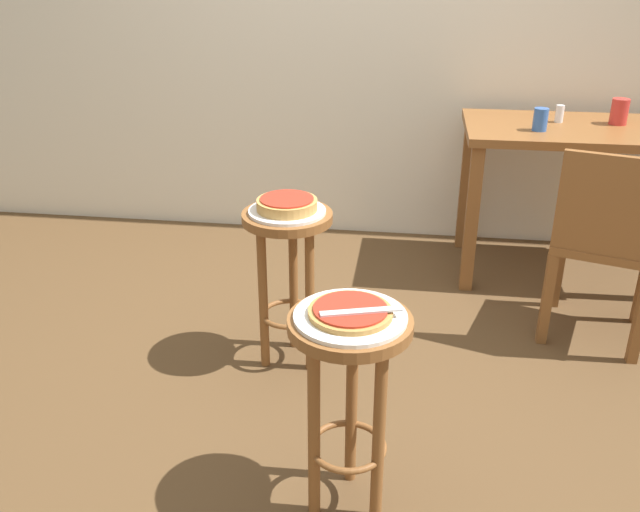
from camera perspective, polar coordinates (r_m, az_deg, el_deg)
ground_plane at (r=2.69m, az=0.92°, el=-10.96°), size 6.00×6.00×0.00m
stool_foreground at (r=1.95m, az=2.43°, el=-9.78°), size 0.34×0.34×0.65m
serving_plate_foreground at (r=1.85m, az=2.54°, el=-5.06°), size 0.31×0.31×0.01m
pizza_foreground at (r=1.84m, az=2.54°, el=-4.63°), size 0.23×0.23×0.02m
stool_middle at (r=2.64m, az=-2.67°, el=0.00°), size 0.34×0.34×0.65m
serving_plate_middle at (r=2.57m, az=-2.75°, el=3.74°), size 0.29×0.29×0.01m
pizza_middle at (r=2.56m, az=-2.77°, el=4.34°), size 0.23×0.23×0.05m
dining_table at (r=3.58m, az=20.00°, el=8.07°), size 1.01×0.63×0.77m
cup_near_edge at (r=3.39m, az=17.85°, el=10.76°), size 0.07×0.07×0.10m
cup_far_edge at (r=3.65m, az=23.64°, el=10.95°), size 0.08×0.08×0.12m
condiment_shaker at (r=3.59m, az=19.30°, el=11.10°), size 0.04×0.04×0.08m
wooden_chair at (r=3.02m, az=22.68°, el=1.25°), size 0.50×0.50×0.85m
pizza_server_knife at (r=1.81m, az=3.44°, el=-4.61°), size 0.22×0.09×0.01m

